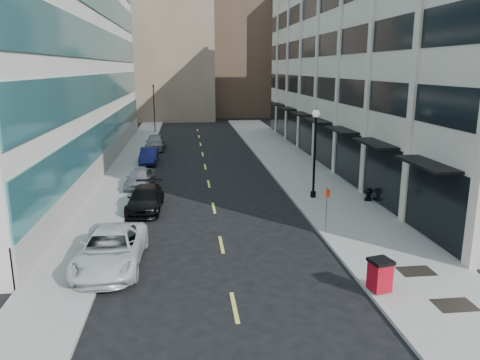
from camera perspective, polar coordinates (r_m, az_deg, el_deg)
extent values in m
plane|color=black|center=(15.28, 0.14, -18.85)|extent=(160.00, 160.00, 0.00)
cube|color=gray|center=(34.98, 8.53, -0.01)|extent=(5.00, 80.00, 0.15)
cube|color=gray|center=(34.17, -14.79, -0.64)|extent=(3.00, 80.00, 0.15)
cube|color=beige|center=(43.92, 18.92, 13.91)|extent=(14.00, 46.00, 18.00)
cube|color=black|center=(41.91, 9.49, 4.88)|extent=(0.18, 46.00, 3.60)
cube|color=black|center=(41.49, 9.75, 11.03)|extent=(0.12, 46.00, 1.80)
cube|color=black|center=(41.49, 9.95, 15.87)|extent=(0.12, 46.00, 1.80)
cube|color=black|center=(41.79, 10.16, 20.66)|extent=(0.12, 46.00, 1.80)
cube|color=beige|center=(25.57, 20.88, 14.52)|extent=(0.35, 0.60, 18.00)
cube|color=beige|center=(31.04, 15.70, 14.57)|extent=(0.35, 0.60, 18.00)
cube|color=beige|center=(36.68, 12.10, 14.54)|extent=(0.35, 0.60, 18.00)
cube|color=beige|center=(42.41, 9.46, 14.48)|extent=(0.35, 0.60, 18.00)
cube|color=beige|center=(48.22, 7.46, 14.41)|extent=(0.35, 0.60, 18.00)
cube|color=beige|center=(54.06, 5.89, 14.35)|extent=(0.35, 0.60, 18.00)
cube|color=beige|center=(59.93, 4.63, 14.29)|extent=(0.35, 0.60, 18.00)
cube|color=black|center=(23.00, 21.75, 1.83)|extent=(1.30, 4.00, 0.12)
cube|color=black|center=(28.33, 16.09, 4.32)|extent=(1.30, 4.00, 0.12)
cube|color=black|center=(33.89, 12.23, 5.98)|extent=(1.30, 4.00, 0.12)
cube|color=black|center=(39.58, 9.46, 7.15)|extent=(1.30, 4.00, 0.12)
cube|color=black|center=(45.34, 7.37, 8.02)|extent=(1.30, 4.00, 0.12)
cube|color=black|center=(51.16, 5.76, 8.68)|extent=(1.30, 4.00, 0.12)
cube|color=black|center=(57.02, 4.47, 9.21)|extent=(1.30, 4.00, 0.12)
cube|color=gray|center=(40.98, -15.55, 2.81)|extent=(0.20, 46.00, 1.80)
cube|color=#337377|center=(40.66, -15.75, 5.72)|extent=(0.14, 45.60, 2.40)
cube|color=#337377|center=(40.37, -16.07, 10.64)|extent=(0.14, 45.60, 2.40)
cube|color=#337377|center=(40.37, -16.41, 15.60)|extent=(0.14, 45.60, 2.40)
cube|color=#9A7C65|center=(81.06, -8.74, 17.52)|extent=(14.00, 18.00, 28.00)
cube|color=#503C30|center=(85.80, -0.20, 19.45)|extent=(12.00, 16.00, 34.00)
cube|color=#9A7C65|center=(91.71, -14.93, 14.88)|extent=(12.00, 14.00, 22.00)
cube|color=beige|center=(81.21, 7.56, 14.73)|extent=(10.00, 14.00, 20.00)
cube|color=black|center=(18.40, 24.70, -13.67)|extent=(1.40, 1.00, 0.01)
cube|color=black|center=(20.58, 20.67, -10.35)|extent=(1.40, 1.00, 0.01)
cube|color=#D8CC4C|center=(16.99, -0.68, -15.24)|extent=(0.15, 2.20, 0.01)
cube|color=#D8CC4C|center=(22.42, -2.28, -7.87)|extent=(0.15, 2.20, 0.01)
cube|color=#D8CC4C|center=(28.07, -3.22, -3.41)|extent=(0.15, 2.20, 0.01)
cube|color=#D8CC4C|center=(33.85, -3.83, -0.46)|extent=(0.15, 2.20, 0.01)
cube|color=#D8CC4C|center=(39.69, -4.27, 1.62)|extent=(0.15, 2.20, 0.01)
cube|color=#D8CC4C|center=(45.58, -4.59, 3.17)|extent=(0.15, 2.20, 0.01)
cube|color=#D8CC4C|center=(51.49, -4.84, 4.37)|extent=(0.15, 2.20, 0.01)
cube|color=#D8CC4C|center=(57.42, -5.04, 5.31)|extent=(0.15, 2.20, 0.01)
cube|color=#D8CC4C|center=(63.36, -5.20, 6.08)|extent=(0.15, 2.20, 0.01)
cylinder|color=black|center=(61.16, -10.42, 8.47)|extent=(0.12, 0.12, 6.00)
imported|color=black|center=(60.98, -10.54, 11.27)|extent=(0.66, 0.66, 1.98)
imported|color=silver|center=(20.48, -15.51, -8.16)|extent=(2.77, 5.72, 1.57)
imported|color=black|center=(27.95, -11.46, -2.29)|extent=(2.12, 4.81, 1.38)
imported|color=gray|center=(33.18, -12.10, 0.20)|extent=(2.16, 4.26, 1.39)
imported|color=#14164B|center=(41.63, -11.02, 2.92)|extent=(1.50, 4.16, 1.37)
imported|color=gray|center=(48.49, -10.30, 4.56)|extent=(1.95, 4.65, 1.57)
cube|color=#AF0B1A|center=(18.23, 16.67, -11.13)|extent=(0.81, 0.81, 1.09)
cube|color=black|center=(18.00, 16.80, -9.45)|extent=(0.92, 0.92, 0.13)
cylinder|color=black|center=(18.65, 15.50, -12.10)|extent=(0.07, 0.24, 0.24)
cylinder|color=black|center=(18.81, 16.76, -11.95)|extent=(0.07, 0.24, 0.24)
cylinder|color=black|center=(30.10, 8.90, -1.72)|extent=(0.34, 0.34, 0.39)
cylinder|color=black|center=(29.55, 9.08, 2.93)|extent=(0.15, 0.15, 4.93)
sphere|color=silver|center=(29.18, 9.27, 8.00)|extent=(0.47, 0.47, 0.47)
cone|color=black|center=(29.16, 9.29, 8.52)|extent=(0.13, 0.13, 0.19)
cylinder|color=slate|center=(23.64, 10.49, -3.55)|extent=(0.04, 0.04, 2.35)
cube|color=#AE260B|center=(23.40, 10.59, -1.62)|extent=(0.28, 0.06, 0.37)
cube|color=black|center=(30.14, 15.32, -2.29)|extent=(0.54, 0.54, 0.12)
cylinder|color=black|center=(30.08, 15.35, -1.84)|extent=(0.27, 0.27, 0.41)
ellipsoid|color=black|center=(30.00, 15.39, -1.31)|extent=(0.57, 0.57, 0.40)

